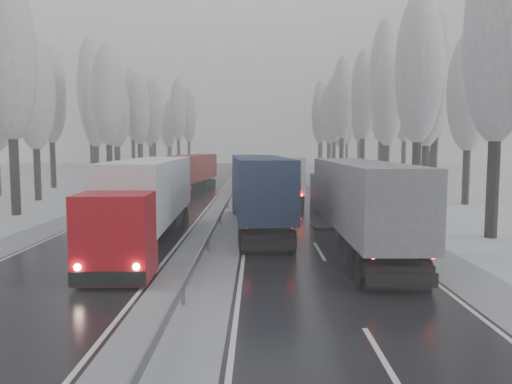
{
  "coord_description": "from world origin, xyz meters",
  "views": [
    {
      "loc": [
        2.31,
        -11.17,
        5.0
      ],
      "look_at": [
        2.24,
        18.74,
        2.2
      ],
      "focal_mm": 35.0,
      "sensor_mm": 36.0,
      "label": 1
    }
  ],
  "objects_px": {
    "truck_cream_box": "(287,175)",
    "truck_red_white": "(148,196)",
    "truck_blue_box": "(257,187)",
    "box_truck_distant": "(286,165)",
    "truck_grey_tarp": "(356,198)",
    "truck_red_red": "(191,171)"
  },
  "relations": [
    {
      "from": "truck_grey_tarp",
      "to": "truck_cream_box",
      "type": "height_order",
      "value": "truck_grey_tarp"
    },
    {
      "from": "truck_grey_tarp",
      "to": "truck_blue_box",
      "type": "xyz_separation_m",
      "value": [
        -4.73,
        5.81,
        0.06
      ]
    },
    {
      "from": "truck_blue_box",
      "to": "truck_grey_tarp",
      "type": "bearing_deg",
      "value": -54.87
    },
    {
      "from": "truck_grey_tarp",
      "to": "truck_red_white",
      "type": "height_order",
      "value": "truck_red_white"
    },
    {
      "from": "truck_grey_tarp",
      "to": "box_truck_distant",
      "type": "bearing_deg",
      "value": 89.34
    },
    {
      "from": "truck_blue_box",
      "to": "truck_cream_box",
      "type": "height_order",
      "value": "truck_blue_box"
    },
    {
      "from": "truck_grey_tarp",
      "to": "truck_red_red",
      "type": "relative_size",
      "value": 1.06
    },
    {
      "from": "truck_blue_box",
      "to": "truck_red_white",
      "type": "height_order",
      "value": "truck_blue_box"
    },
    {
      "from": "truck_cream_box",
      "to": "box_truck_distant",
      "type": "relative_size",
      "value": 1.98
    },
    {
      "from": "truck_grey_tarp",
      "to": "truck_red_white",
      "type": "distance_m",
      "value": 10.19
    },
    {
      "from": "truck_red_white",
      "to": "truck_blue_box",
      "type": "bearing_deg",
      "value": 39.81
    },
    {
      "from": "box_truck_distant",
      "to": "truck_red_red",
      "type": "height_order",
      "value": "truck_red_red"
    },
    {
      "from": "truck_grey_tarp",
      "to": "truck_red_white",
      "type": "bearing_deg",
      "value": 174.45
    },
    {
      "from": "truck_grey_tarp",
      "to": "truck_blue_box",
      "type": "distance_m",
      "value": 7.5
    },
    {
      "from": "truck_blue_box",
      "to": "truck_red_red",
      "type": "xyz_separation_m",
      "value": [
        -7.0,
        23.27,
        -0.21
      ]
    },
    {
      "from": "truck_cream_box",
      "to": "truck_red_white",
      "type": "relative_size",
      "value": 0.96
    },
    {
      "from": "box_truck_distant",
      "to": "truck_red_red",
      "type": "distance_m",
      "value": 35.91
    },
    {
      "from": "truck_grey_tarp",
      "to": "truck_red_white",
      "type": "relative_size",
      "value": 0.99
    },
    {
      "from": "truck_red_red",
      "to": "truck_cream_box",
      "type": "bearing_deg",
      "value": -34.07
    },
    {
      "from": "truck_blue_box",
      "to": "truck_red_white",
      "type": "relative_size",
      "value": 1.02
    },
    {
      "from": "truck_cream_box",
      "to": "truck_red_red",
      "type": "bearing_deg",
      "value": 141.3
    },
    {
      "from": "truck_cream_box",
      "to": "truck_red_red",
      "type": "xyz_separation_m",
      "value": [
        -9.65,
        8.39,
        -0.06
      ]
    }
  ]
}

